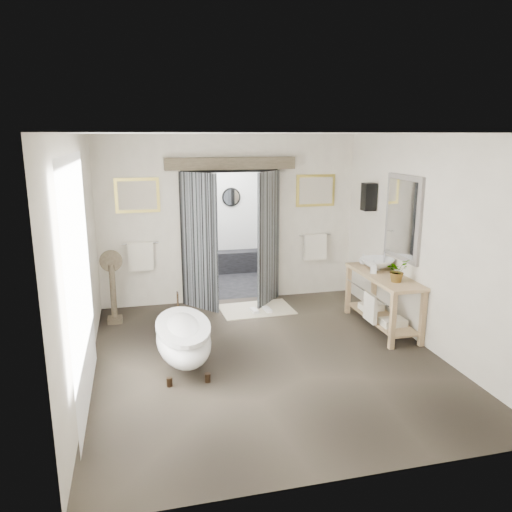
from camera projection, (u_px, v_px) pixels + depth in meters
name	position (u px, v px, depth m)	size (l,w,h in m)	color
ground_plane	(267.00, 357.00, 6.64)	(5.00, 5.00, 0.00)	brown
room_shell	(267.00, 221.00, 6.09)	(4.52, 5.02, 2.91)	silver
shower_room	(217.00, 234.00, 10.20)	(2.22, 2.01, 2.51)	black
back_wall_dressing	(232.00, 215.00, 8.46)	(3.82, 0.72, 2.52)	black
clawfoot_tub	(183.00, 338.00, 6.36)	(0.69, 1.54, 0.75)	#352517
vanity	(382.00, 297.00, 7.52)	(0.57, 1.60, 0.85)	tan
pedestal_mirror	(113.00, 292.00, 7.77)	(0.35, 0.22, 1.17)	brown
rug	(256.00, 309.00, 8.46)	(1.20, 0.80, 0.01)	beige
slippers	(261.00, 310.00, 8.33)	(0.34, 0.25, 0.05)	white
basin	(377.00, 264.00, 7.70)	(0.52, 0.52, 0.18)	white
plant	(397.00, 271.00, 7.06)	(0.30, 0.26, 0.33)	gray
soap_bottle_a	(374.00, 267.00, 7.51)	(0.09, 0.10, 0.21)	gray
soap_bottle_b	(363.00, 259.00, 8.06)	(0.13, 0.13, 0.17)	gray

